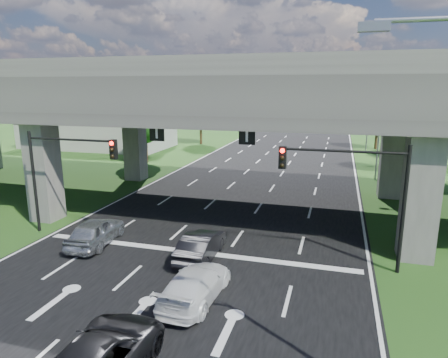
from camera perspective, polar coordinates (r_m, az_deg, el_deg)
The scene contains 17 objects.
ground at distance 18.37m, azimuth -8.47°, elevation -14.52°, with size 160.00×160.00×0.00m, color #1F4616.
road at distance 27.05m, azimuth 0.32°, elevation -5.13°, with size 18.00×120.00×0.03m, color black.
overpass at distance 27.63m, azimuth 1.49°, elevation 11.94°, with size 80.00×15.00×10.00m.
warehouse at distance 60.02m, azimuth -17.47°, elevation 6.29°, with size 20.00×10.00×4.00m, color #9E9E99.
signal_right at distance 19.18m, azimuth 18.20°, elevation -0.48°, with size 5.76×0.54×6.00m.
signal_left at distance 24.21m, azimuth -21.95°, elevation 1.94°, with size 5.76×0.54×6.00m.
streetlight_far at distance 38.95m, azimuth 20.87°, elevation 8.37°, with size 3.38×0.25×10.00m.
streetlight_beyond at distance 54.89m, azimuth 19.61°, elevation 9.60°, with size 3.38×0.25×10.00m.
tree_left_near at distance 45.94m, azimuth -11.20°, elevation 8.27°, with size 4.50×4.50×7.80m.
tree_left_mid at distance 54.46m, azimuth -10.15°, elevation 8.35°, with size 3.91×3.90×6.76m.
tree_left_far at distance 60.23m, azimuth -3.32°, elevation 9.89°, with size 4.80×4.80×8.32m.
tree_right_near at distance 43.35m, azimuth 24.23°, elevation 6.68°, with size 4.20×4.20×7.28m.
tree_right_mid at distance 51.72m, azimuth 26.33°, elevation 6.97°, with size 3.91×3.90×6.76m.
tree_right_far at distance 59.07m, azimuth 21.22°, elevation 8.66°, with size 4.50×4.50×7.80m.
car_silver at distance 22.95m, azimuth -17.84°, elevation -7.16°, with size 1.76×4.37×1.49m, color #B5B9BD.
car_dark at distance 20.20m, azimuth -3.32°, elevation -9.47°, with size 1.47×4.22×1.39m, color black.
car_white at distance 16.63m, azimuth -4.13°, elevation -14.81°, with size 1.86×4.58×1.33m, color white.
Camera 1 is at (6.97, -14.74, 8.46)m, focal length 32.00 mm.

